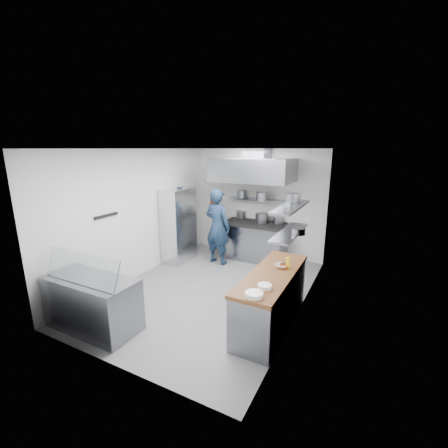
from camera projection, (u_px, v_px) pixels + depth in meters
The scene contains 36 objects.
floor at pixel (211, 290), 6.12m from camera, with size 5.00×5.00×0.00m, color slate.
ceiling at pixel (209, 149), 5.43m from camera, with size 5.00×5.00×0.00m, color silver.
wall_back at pixel (257, 203), 7.93m from camera, with size 3.60×0.02×2.80m, color white.
wall_front at pixel (107, 268), 3.62m from camera, with size 3.60×0.02×2.80m, color white.
wall_left at pixel (139, 214), 6.57m from camera, with size 5.00×0.02×2.80m, color white.
wall_right at pixel (304, 235), 4.98m from camera, with size 5.00×0.02×2.80m, color white.
gas_range at pixel (254, 242), 7.77m from camera, with size 1.60×0.80×0.90m, color gray.
cooktop at pixel (254, 224), 7.65m from camera, with size 1.57×0.78×0.06m, color black.
stock_pot_left at pixel (241, 214), 8.17m from camera, with size 0.27×0.27×0.20m, color slate.
stock_pot_mid at pixel (262, 218), 7.63m from camera, with size 0.32×0.32×0.24m, color slate.
stock_pot_right at pixel (278, 220), 7.59m from camera, with size 0.27×0.27×0.16m, color slate.
over_range_shelf at pixel (258, 200), 7.72m from camera, with size 1.60×0.30×0.04m, color gray.
shelf_pot_a at pixel (242, 194), 7.88m from camera, with size 0.23×0.23×0.18m, color slate.
shelf_pot_b at pixel (262, 196), 7.39m from camera, with size 0.28×0.28×0.22m, color slate.
extractor_hood at pixel (253, 170), 7.17m from camera, with size 1.90×1.15×0.55m, color gray.
hood_duct at pixel (257, 154), 7.27m from camera, with size 0.55×0.55×0.24m, color slate.
red_firebox at pixel (214, 199), 8.43m from camera, with size 0.22×0.10×0.26m, color red.
chef at pixel (217, 227), 7.34m from camera, with size 0.68×0.45×1.88m, color #162842.
wire_rack at pixel (179, 225), 7.51m from camera, with size 0.50×0.90×1.85m, color silver.
rack_bin_a at pixel (177, 231), 7.46m from camera, with size 0.16×0.20×0.18m, color white.
rack_bin_b at pixel (186, 208), 7.72m from camera, with size 0.15×0.19×0.17m, color yellow.
rack_jar at pixel (180, 191), 7.29m from camera, with size 0.12×0.12×0.18m, color black.
knife_strip at pixel (106, 216), 5.75m from camera, with size 0.04×0.55×0.05m, color black.
prep_counter_base at pixel (271, 300), 4.84m from camera, with size 0.62×2.00×0.84m, color gray.
prep_counter_top at pixel (272, 274), 4.73m from camera, with size 0.65×2.04×0.06m, color brown.
plate_stack_a at pixel (254, 294), 3.95m from camera, with size 0.24×0.24×0.06m, color white.
plate_stack_b at pixel (265, 286), 4.18m from camera, with size 0.20×0.20×0.06m, color white.
copper_pan at pixel (284, 266), 4.92m from camera, with size 0.14×0.14×0.06m, color #D6743C.
squeeze_bottle at pixel (288, 263), 4.89m from camera, with size 0.06×0.06×0.18m, color yellow.
mixing_bowl at pixel (281, 266), 4.92m from camera, with size 0.21×0.21×0.05m, color white.
wall_shelf_lower at pixel (290, 233), 4.76m from camera, with size 0.30×1.30×0.04m, color gray.
wall_shelf_upper at pixel (291, 207), 4.66m from camera, with size 0.30×1.30×0.04m, color gray.
shelf_pot_c at pixel (299, 231), 4.59m from camera, with size 0.20×0.20×0.10m, color slate.
shelf_pot_d at pixel (293, 197), 4.98m from camera, with size 0.26×0.26×0.14m, color slate.
display_case at pixel (93, 303), 4.73m from camera, with size 1.50×0.70×0.85m, color gray.
display_glass at pixel (81, 268), 4.47m from camera, with size 1.47×0.02×0.45m, color silver.
Camera 1 is at (2.81, -4.85, 2.81)m, focal length 24.00 mm.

